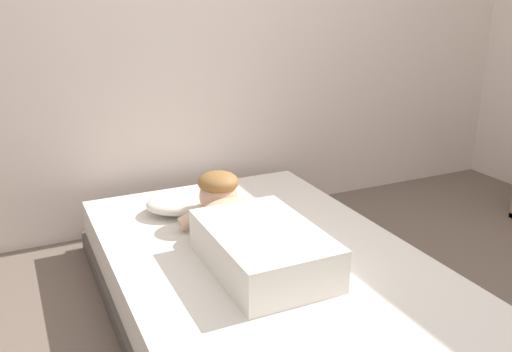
{
  "coord_description": "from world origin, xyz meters",
  "views": [
    {
      "loc": [
        -1.21,
        -1.57,
        1.39
      ],
      "look_at": [
        -0.16,
        0.67,
        0.54
      ],
      "focal_mm": 38.29,
      "sensor_mm": 36.0,
      "label": 1
    }
  ],
  "objects_px": {
    "bed": "(264,282)",
    "coffee_cup": "(263,214)",
    "cell_phone": "(317,257)",
    "person_lying": "(249,232)",
    "pillow": "(195,200)"
  },
  "relations": [
    {
      "from": "person_lying",
      "to": "coffee_cup",
      "type": "height_order",
      "value": "person_lying"
    },
    {
      "from": "pillow",
      "to": "cell_phone",
      "type": "relative_size",
      "value": 3.71
    },
    {
      "from": "person_lying",
      "to": "cell_phone",
      "type": "height_order",
      "value": "person_lying"
    },
    {
      "from": "bed",
      "to": "coffee_cup",
      "type": "distance_m",
      "value": 0.39
    },
    {
      "from": "bed",
      "to": "cell_phone",
      "type": "height_order",
      "value": "cell_phone"
    },
    {
      "from": "cell_phone",
      "to": "pillow",
      "type": "bearing_deg",
      "value": 111.54
    },
    {
      "from": "coffee_cup",
      "to": "person_lying",
      "type": "bearing_deg",
      "value": -125.53
    },
    {
      "from": "bed",
      "to": "person_lying",
      "type": "bearing_deg",
      "value": 169.6
    },
    {
      "from": "cell_phone",
      "to": "coffee_cup",
      "type": "bearing_deg",
      "value": 94.49
    },
    {
      "from": "pillow",
      "to": "cell_phone",
      "type": "distance_m",
      "value": 0.8
    },
    {
      "from": "person_lying",
      "to": "coffee_cup",
      "type": "bearing_deg",
      "value": 54.47
    },
    {
      "from": "pillow",
      "to": "coffee_cup",
      "type": "height_order",
      "value": "pillow"
    },
    {
      "from": "bed",
      "to": "cell_phone",
      "type": "bearing_deg",
      "value": -38.11
    },
    {
      "from": "coffee_cup",
      "to": "cell_phone",
      "type": "height_order",
      "value": "coffee_cup"
    },
    {
      "from": "coffee_cup",
      "to": "cell_phone",
      "type": "distance_m",
      "value": 0.46
    }
  ]
}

